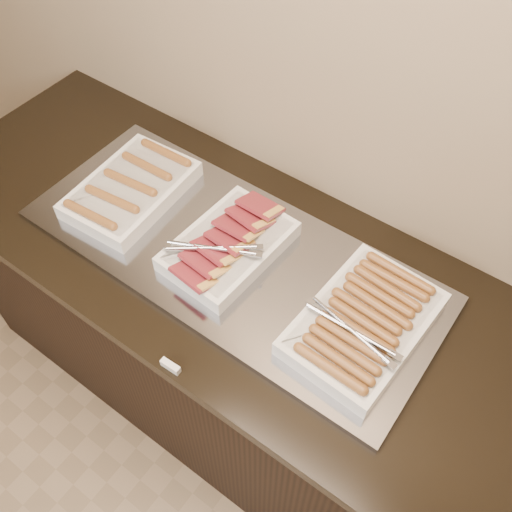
# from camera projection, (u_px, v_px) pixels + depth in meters

# --- Properties ---
(counter) EXTENTS (2.06, 0.76, 0.90)m
(counter) POSITION_uv_depth(u_px,v_px,m) (237.00, 338.00, 1.96)
(counter) COLOR black
(counter) RESTS_ON ground
(warming_tray) EXTENTS (1.20, 0.50, 0.02)m
(warming_tray) POSITION_uv_depth(u_px,v_px,m) (231.00, 255.00, 1.60)
(warming_tray) COLOR #9497A2
(warming_tray) RESTS_ON counter
(dish_left) EXTENTS (0.28, 0.39, 0.07)m
(dish_left) POSITION_uv_depth(u_px,v_px,m) (131.00, 189.00, 1.70)
(dish_left) COLOR white
(dish_left) RESTS_ON warming_tray
(dish_center) EXTENTS (0.27, 0.38, 0.09)m
(dish_center) POSITION_uv_depth(u_px,v_px,m) (228.00, 245.00, 1.56)
(dish_center) COLOR white
(dish_center) RESTS_ON warming_tray
(dish_right) EXTENTS (0.29, 0.41, 0.08)m
(dish_right) POSITION_uv_depth(u_px,v_px,m) (363.00, 323.00, 1.41)
(dish_right) COLOR white
(dish_right) RESTS_ON warming_tray
(label_holder) EXTENTS (0.05, 0.02, 0.02)m
(label_holder) POSITION_uv_depth(u_px,v_px,m) (171.00, 366.00, 1.38)
(label_holder) COLOR white
(label_holder) RESTS_ON counter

